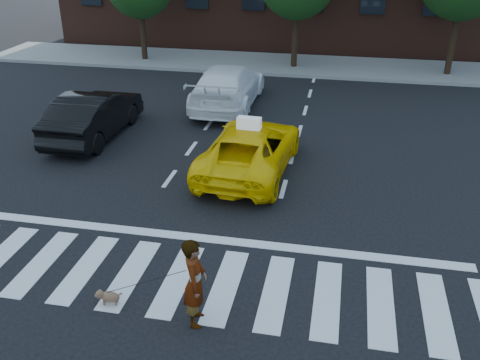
% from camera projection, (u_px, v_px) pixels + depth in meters
% --- Properties ---
extents(ground, '(120.00, 120.00, 0.00)m').
position_uv_depth(ground, '(177.00, 280.00, 10.78)').
color(ground, black).
rests_on(ground, ground).
extents(crosswalk, '(13.00, 2.40, 0.01)m').
position_uv_depth(crosswalk, '(177.00, 280.00, 10.77)').
color(crosswalk, silver).
rests_on(crosswalk, ground).
extents(stop_line, '(12.00, 0.30, 0.01)m').
position_uv_depth(stop_line, '(198.00, 238.00, 12.18)').
color(stop_line, silver).
rests_on(stop_line, ground).
extents(sidewalk_far, '(30.00, 4.00, 0.15)m').
position_uv_depth(sidewalk_far, '(284.00, 64.00, 26.12)').
color(sidewalk_far, slate).
rests_on(sidewalk_far, ground).
extents(taxi, '(2.58, 5.02, 1.36)m').
position_uv_depth(taxi, '(250.00, 149.00, 15.12)').
color(taxi, yellow).
rests_on(taxi, ground).
extents(black_sedan, '(1.66, 4.66, 1.53)m').
position_uv_depth(black_sedan, '(94.00, 114.00, 17.47)').
color(black_sedan, black).
rests_on(black_sedan, ground).
extents(white_suv, '(2.20, 5.40, 1.57)m').
position_uv_depth(white_suv, '(228.00, 86.00, 20.37)').
color(white_suv, white).
rests_on(white_suv, ground).
extents(woman, '(0.51, 0.69, 1.72)m').
position_uv_depth(woman, '(195.00, 282.00, 9.30)').
color(woman, '#999999').
rests_on(woman, ground).
extents(dog, '(0.53, 0.27, 0.30)m').
position_uv_depth(dog, '(108.00, 296.00, 10.03)').
color(dog, olive).
rests_on(dog, ground).
extents(taxi_sign, '(0.67, 0.32, 0.32)m').
position_uv_depth(taxi_sign, '(249.00, 123.00, 14.57)').
color(taxi_sign, white).
rests_on(taxi_sign, taxi).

